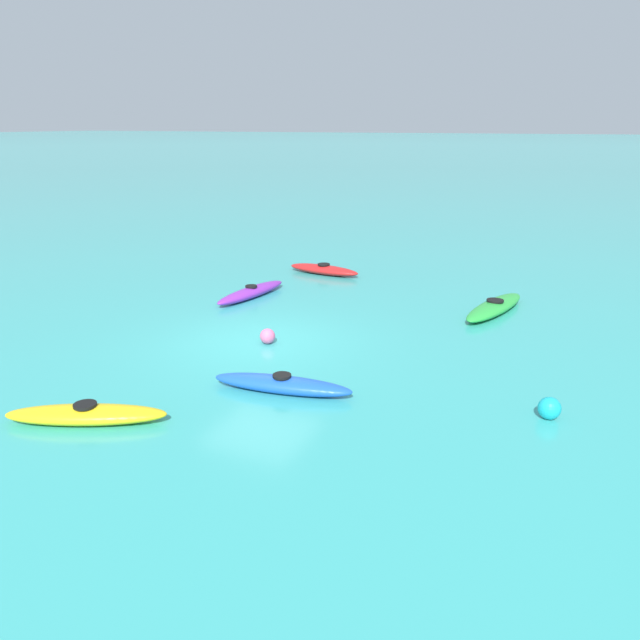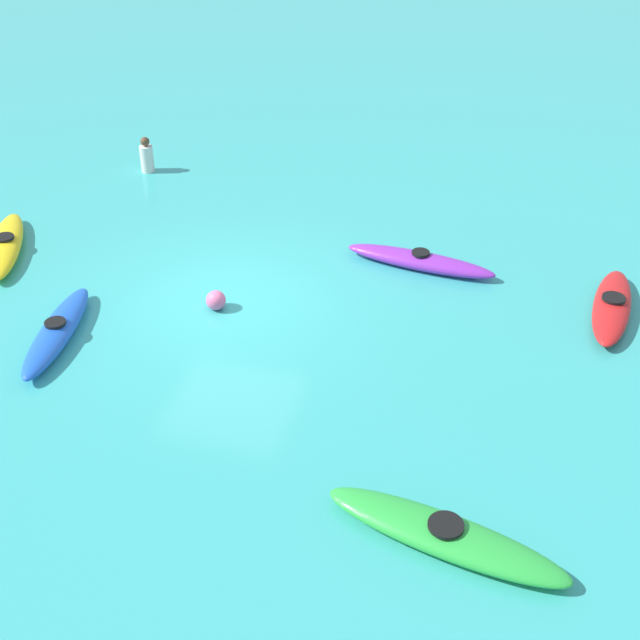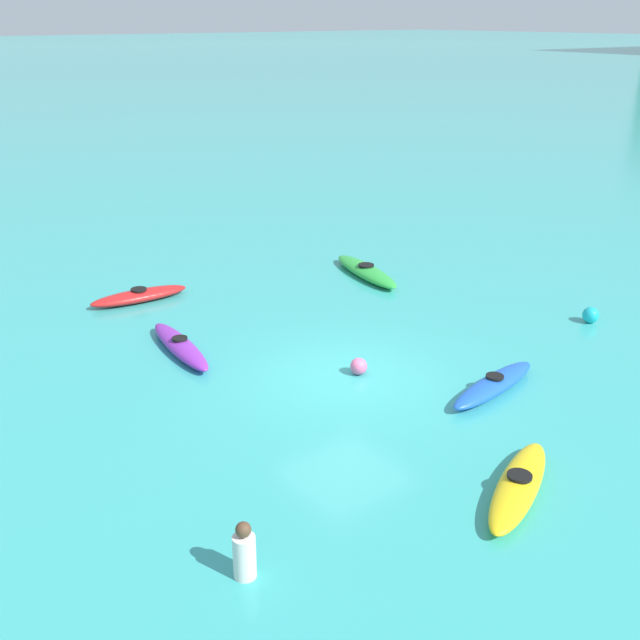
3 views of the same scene
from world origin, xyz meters
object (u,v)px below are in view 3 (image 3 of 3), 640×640
buoy_cyan (591,315)px  buoy_pink (359,366)px  kayak_blue (494,385)px  kayak_red (139,296)px  kayak_yellow (519,485)px  kayak_purple (180,346)px  person_near_shore (244,553)px  kayak_green (366,271)px

buoy_cyan → buoy_pink: bearing=-101.4°
kayak_blue → buoy_cyan: size_ratio=7.09×
kayak_red → buoy_cyan: buoy_cyan is taller
kayak_yellow → kayak_red: (-11.97, -0.91, 0.00)m
kayak_red → kayak_purple: (3.66, -0.72, -0.00)m
kayak_purple → buoy_pink: 4.19m
kayak_yellow → kayak_blue: size_ratio=0.98×
kayak_blue → buoy_pink: (-2.32, -1.65, 0.02)m
buoy_cyan → person_near_shore: bearing=-77.8°
buoy_cyan → kayak_green: bearing=-161.7°
kayak_blue → buoy_pink: bearing=-144.6°
kayak_red → buoy_pink: (7.03, 1.76, 0.02)m
buoy_cyan → buoy_pink: buoy_cyan is taller
kayak_yellow → person_near_shore: bearing=-103.3°
kayak_blue → kayak_red: bearing=-160.0°
kayak_yellow → kayak_green: same height
kayak_blue → buoy_cyan: (-1.01, 4.87, 0.04)m
kayak_red → kayak_purple: same height
kayak_purple → buoy_cyan: (4.68, 9.00, 0.04)m
kayak_red → person_near_shore: size_ratio=3.09×
kayak_blue → person_near_shore: 7.19m
kayak_purple → person_near_shore: bearing=-21.7°
kayak_yellow → buoy_cyan: buoy_cyan is taller
kayak_yellow → person_near_shore: person_near_shore is taller
kayak_purple → buoy_pink: (3.37, 2.49, 0.02)m
kayak_purple → person_near_shore: person_near_shore is taller
kayak_blue → person_near_shore: size_ratio=3.29×
buoy_cyan → person_near_shore: 12.16m
kayak_blue → kayak_green: bearing=158.7°
buoy_cyan → buoy_pink: 6.65m
kayak_green → buoy_pink: bearing=-42.4°
person_near_shore → kayak_yellow: bearing=76.7°
kayak_green → buoy_pink: (4.90, -4.47, 0.02)m
kayak_yellow → kayak_purple: 8.47m
kayak_yellow → kayak_green: size_ratio=0.83×
kayak_yellow → buoy_pink: same height
kayak_purple → kayak_blue: size_ratio=1.07×
kayak_yellow → buoy_cyan: size_ratio=6.96×
kayak_purple → kayak_yellow: bearing=11.2°
kayak_green → buoy_cyan: (6.21, 2.05, 0.04)m
kayak_purple → person_near_shore: (7.24, -2.88, 0.22)m
kayak_yellow → kayak_green: (-9.84, 5.31, -0.00)m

